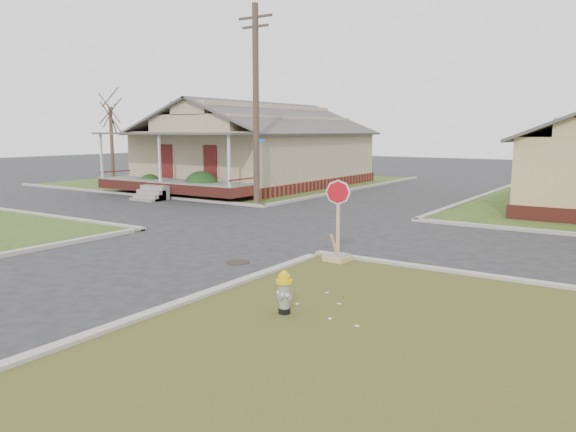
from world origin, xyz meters
The scene contains 11 objects.
ground centered at (0.00, 0.00, 0.00)m, with size 120.00×120.00×0.00m, color #262628.
verge_far_left centered at (-13.00, 18.00, 0.03)m, with size 19.00×19.00×0.05m, color #2D4A1A.
curbs centered at (0.00, 5.00, 0.00)m, with size 80.00×40.00×0.12m, color #A29C92, non-canonical shape.
manhole centered at (2.20, -0.50, 0.01)m, with size 0.64×0.64×0.01m, color black.
corner_house centered at (-10.00, 16.68, 2.28)m, with size 10.10×15.50×5.30m.
utility_pole centered at (-4.20, 8.90, 4.66)m, with size 1.80×0.28×9.00m.
tree_far_left centered at (-18.00, 12.00, 2.50)m, with size 0.22×0.22×4.90m, color #3E2E23.
fire_hydrant centered at (5.62, -3.39, 0.50)m, with size 0.31×0.31×0.82m.
stop_sign centered at (4.38, 0.95, 0.51)m, with size 0.61×0.59×2.14m.
hedge_left centered at (-11.97, 9.56, 0.58)m, with size 1.39×1.14×1.06m, color #153814.
hedge_right centered at (-8.22, 9.57, 0.68)m, with size 1.65×1.35×1.26m, color #153814.
Camera 1 is at (11.26, -11.76, 3.42)m, focal length 35.00 mm.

